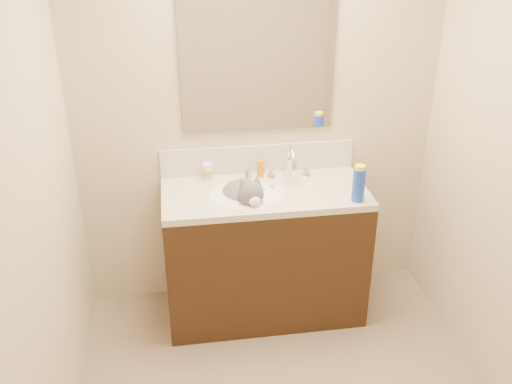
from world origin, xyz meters
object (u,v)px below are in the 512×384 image
object	(u,v)px
spray_can	(359,185)
amber_bottle	(261,168)
basin	(245,205)
faucet	(291,166)
pill_bottle	(208,172)
silver_jar	(248,174)
vanity_cabinet	(264,255)
cat	(245,198)

from	to	relation	value
spray_can	amber_bottle	bearing A→B (deg)	140.64
basin	faucet	bearing A→B (deg)	29.12
faucet	pill_bottle	bearing A→B (deg)	172.59
basin	spray_can	bearing A→B (deg)	-15.50
silver_jar	spray_can	bearing A→B (deg)	-33.88
vanity_cabinet	silver_jar	xyz separation A→B (m)	(-0.08, 0.18, 0.48)
vanity_cabinet	basin	world-z (taller)	basin
cat	basin	bearing A→B (deg)	-101.28
vanity_cabinet	faucet	distance (m)	0.58
faucet	basin	bearing A→B (deg)	-150.88
pill_bottle	silver_jar	xyz separation A→B (m)	(0.24, -0.02, -0.02)
vanity_cabinet	cat	distance (m)	0.43
vanity_cabinet	basin	distance (m)	0.40
basin	silver_jar	distance (m)	0.24
basin	cat	xyz separation A→B (m)	(0.00, 0.02, 0.04)
pill_bottle	faucet	bearing A→B (deg)	-7.41
spray_can	silver_jar	bearing A→B (deg)	146.12
basin	cat	distance (m)	0.04
cat	amber_bottle	xyz separation A→B (m)	(0.13, 0.21, 0.09)
cat	pill_bottle	distance (m)	0.30
vanity_cabinet	amber_bottle	world-z (taller)	amber_bottle
vanity_cabinet	pill_bottle	size ratio (longest dim) A/B	11.43
basin	spray_can	world-z (taller)	spray_can
pill_bottle	cat	bearing A→B (deg)	-46.93
faucet	cat	xyz separation A→B (m)	(-0.30, -0.15, -0.12)
amber_bottle	vanity_cabinet	bearing A→B (deg)	-91.81
vanity_cabinet	spray_can	xyz separation A→B (m)	(0.50, -0.20, 0.55)
vanity_cabinet	amber_bottle	bearing A→B (deg)	88.19
silver_jar	pill_bottle	bearing A→B (deg)	175.62
vanity_cabinet	spray_can	bearing A→B (deg)	-22.04
vanity_cabinet	amber_bottle	distance (m)	0.54
amber_bottle	pill_bottle	bearing A→B (deg)	179.85
basin	amber_bottle	distance (m)	0.29
vanity_cabinet	faucet	xyz separation A→B (m)	(0.18, 0.14, 0.54)
faucet	silver_jar	bearing A→B (deg)	169.77
vanity_cabinet	basin	xyz separation A→B (m)	(-0.12, -0.03, 0.38)
amber_bottle	spray_can	world-z (taller)	spray_can
basin	pill_bottle	world-z (taller)	pill_bottle
pill_bottle	silver_jar	bearing A→B (deg)	-4.38
faucet	amber_bottle	world-z (taller)	faucet
basin	silver_jar	bearing A→B (deg)	78.32
cat	spray_can	bearing A→B (deg)	-28.47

